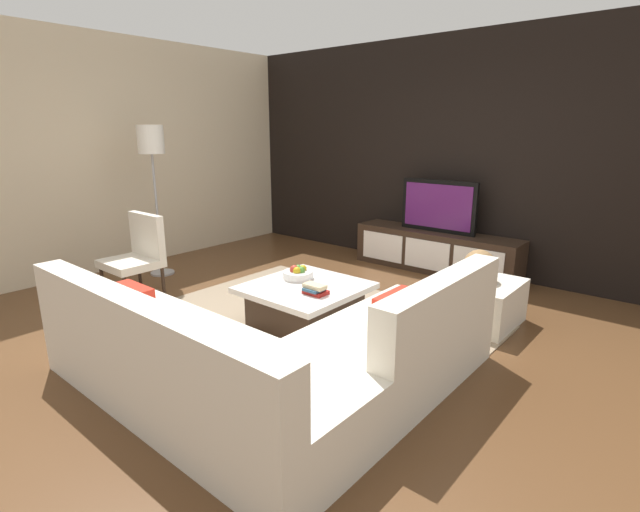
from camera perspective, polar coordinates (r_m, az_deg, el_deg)
ground_plane at (r=4.21m, az=-1.65°, el=-9.05°), size 14.00×14.00×0.00m
feature_wall_back at (r=6.12m, az=15.70°, el=11.58°), size 6.40×0.12×2.80m
side_wall_left at (r=6.53m, az=-22.33°, el=11.21°), size 0.12×5.20×2.80m
area_rug at (r=4.27m, az=-2.66°, el=-8.63°), size 3.01×2.60×0.01m
media_console at (r=6.02m, az=13.71°, el=0.56°), size 2.06×0.46×0.50m
television at (r=5.91m, az=14.05°, el=5.85°), size 0.96×0.06×0.63m
sectional_couch at (r=3.18m, az=-5.82°, el=-11.97°), size 2.42×2.28×0.81m
coffee_table at (r=4.26m, az=-1.77°, el=-5.80°), size 0.94×0.97×0.38m
accent_chair_near at (r=5.25m, az=-21.02°, el=0.55°), size 0.55×0.49×0.87m
floor_lamp at (r=5.87m, az=-19.61°, el=11.84°), size 0.30×0.30×1.76m
ottoman at (r=4.56m, az=18.26°, el=-5.17°), size 0.70×0.70×0.40m
fruit_bowl at (r=4.37m, az=-2.67°, el=-2.10°), size 0.28×0.28×0.13m
decorative_ball at (r=4.46m, az=18.62°, el=-1.05°), size 0.28×0.28×0.28m
book_stack at (r=3.96m, az=-0.61°, el=-4.04°), size 0.19×0.15×0.09m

